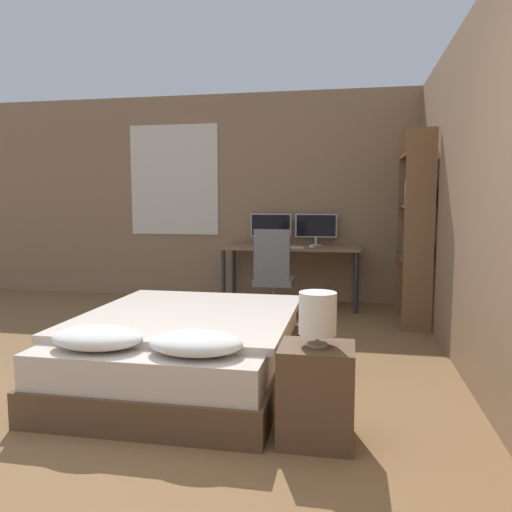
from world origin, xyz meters
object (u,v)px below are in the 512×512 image
bedside_lamp (318,314)px  keyboard (289,247)px  bed (185,348)px  computer_mouse (311,247)px  nightstand (316,394)px  monitor_left (271,227)px  desk (291,253)px  monitor_right (316,227)px  office_chair (273,285)px  bookshelf (416,221)px

bedside_lamp → keyboard: 3.34m
bed → computer_mouse: computer_mouse is taller
nightstand → monitor_left: monitor_left is taller
desk → monitor_right: size_ratio=3.23×
bed → monitor_left: (0.15, 2.99, 0.73)m
desk → office_chair: 0.78m
nightstand → monitor_right: 3.81m
desk → keyboard: 0.24m
nightstand → bookshelf: (0.83, 2.79, 0.83)m
desk → bed: bearing=-99.1°
bed → bedside_lamp: bedside_lamp is taller
nightstand → keyboard: size_ratio=1.49×
bed → desk: (0.44, 2.77, 0.42)m
monitor_left → office_chair: monitor_left is taller
bedside_lamp → monitor_right: size_ratio=0.56×
monitor_right → bedside_lamp: bearing=-86.0°
computer_mouse → bookshelf: size_ratio=0.03×
desk → monitor_right: bearing=37.5°
bed → bedside_lamp: bearing=-36.8°
bed → computer_mouse: (0.71, 2.55, 0.52)m
bookshelf → keyboard: bearing=160.2°
monitor_left → monitor_right: 0.58m
monitor_right → desk: bearing=-142.5°
bed → monitor_right: size_ratio=3.68×
bedside_lamp → office_chair: office_chair is taller
monitor_right → monitor_left: bearing=180.0°
monitor_left → office_chair: (0.18, -0.94, -0.60)m
monitor_left → computer_mouse: 0.74m
bedside_lamp → office_chair: bearing=103.3°
bed → nightstand: 1.24m
monitor_right → bookshelf: size_ratio=0.26×
desk → office_chair: (-0.11, -0.72, -0.28)m
bookshelf → office_chair: bearing=-179.9°
desk → nightstand: bearing=-81.0°
bed → bedside_lamp: 1.33m
bedside_lamp → keyboard: (-0.55, 3.29, 0.05)m
monitor_left → computer_mouse: monitor_left is taller
bed → bedside_lamp: size_ratio=6.62×
bedside_lamp → monitor_left: (-0.84, 3.73, 0.27)m
bed → monitor_right: 3.16m
computer_mouse → bookshelf: bookshelf is taller
desk → computer_mouse: 0.36m
monitor_right → bed: bearing=-103.8°
desk → monitor_left: 0.48m
desk → office_chair: bearing=-98.6°
monitor_right → keyboard: monitor_right is taller
nightstand → monitor_right: (-0.26, 3.73, 0.71)m
nightstand → office_chair: size_ratio=0.53×
bookshelf → bed: bearing=-131.7°
bedside_lamp → bed: bearing=143.2°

